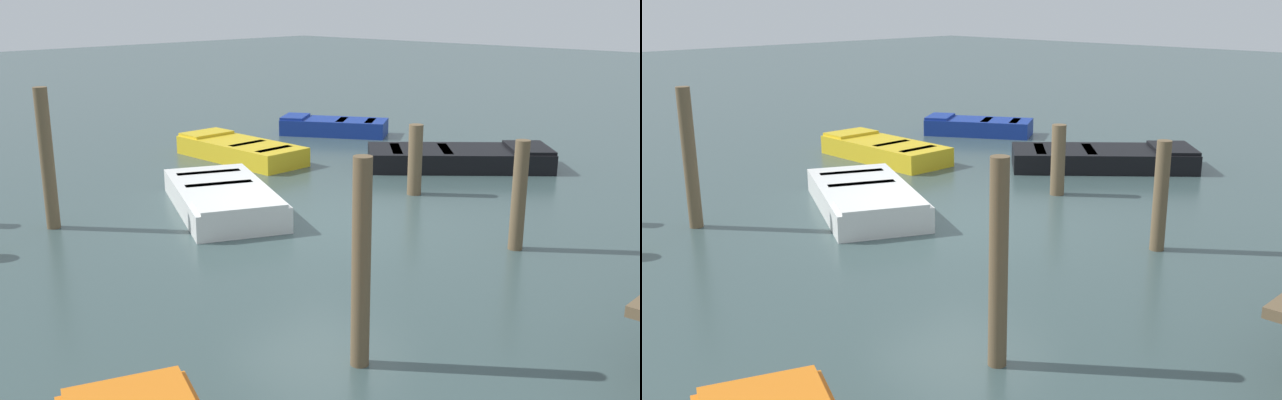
{
  "view_description": "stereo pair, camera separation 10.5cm",
  "coord_description": "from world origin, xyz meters",
  "views": [
    {
      "loc": [
        7.98,
        7.56,
        3.44
      ],
      "look_at": [
        0.0,
        0.0,
        0.35
      ],
      "focal_mm": 40.74,
      "sensor_mm": 36.0,
      "label": 1
    },
    {
      "loc": [
        7.91,
        7.64,
        3.44
      ],
      "look_at": [
        0.0,
        0.0,
        0.35
      ],
      "focal_mm": 40.74,
      "sensor_mm": 36.0,
      "label": 2
    }
  ],
  "objects": [
    {
      "name": "rowboat_white",
      "position": [
        0.67,
        -1.59,
        0.22
      ],
      "size": [
        2.74,
        3.5,
        0.46
      ],
      "rotation": [
        0.0,
        0.0,
        1.1
      ],
      "color": "silver",
      "rests_on": "ground_plane"
    },
    {
      "name": "mooring_piling_near_right",
      "position": [
        -2.35,
        0.11,
        0.63
      ],
      "size": [
        0.25,
        0.25,
        1.27
      ],
      "primitive_type": "cylinder",
      "color": "brown",
      "rests_on": "ground_plane"
    },
    {
      "name": "rowboat_black",
      "position": [
        -4.72,
        -0.47,
        0.22
      ],
      "size": [
        3.55,
        3.7,
        0.46
      ],
      "rotation": [
        0.0,
        0.0,
        2.31
      ],
      "color": "black",
      "rests_on": "ground_plane"
    },
    {
      "name": "rowboat_blue",
      "position": [
        -5.68,
        -4.91,
        0.22
      ],
      "size": [
        2.26,
        2.82,
        0.46
      ],
      "rotation": [
        0.0,
        0.0,
        5.25
      ],
      "color": "navy",
      "rests_on": "ground_plane"
    },
    {
      "name": "mooring_piling_far_left",
      "position": [
        -0.95,
        2.9,
        0.78
      ],
      "size": [
        0.2,
        0.2,
        1.56
      ],
      "primitive_type": "cylinder",
      "color": "brown",
      "rests_on": "ground_plane"
    },
    {
      "name": "mooring_piling_far_right",
      "position": [
        3.11,
        3.48,
        1.03
      ],
      "size": [
        0.18,
        0.18,
        2.07
      ],
      "primitive_type": "cylinder",
      "color": "brown",
      "rests_on": "ground_plane"
    },
    {
      "name": "mooring_piling_near_left",
      "position": [
        3.07,
        -2.75,
        1.08
      ],
      "size": [
        0.2,
        0.2,
        2.16
      ],
      "primitive_type": "cylinder",
      "color": "brown",
      "rests_on": "ground_plane"
    },
    {
      "name": "ground_plane",
      "position": [
        0.0,
        0.0,
        0.0
      ],
      "size": [
        80.0,
        80.0,
        0.0
      ],
      "primitive_type": "plane",
      "color": "#384C4C"
    },
    {
      "name": "rowboat_yellow",
      "position": [
        -2.08,
        -4.38,
        0.22
      ],
      "size": [
        1.24,
        3.12,
        0.46
      ],
      "rotation": [
        0.0,
        0.0,
        4.7
      ],
      "color": "gold",
      "rests_on": "ground_plane"
    }
  ]
}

